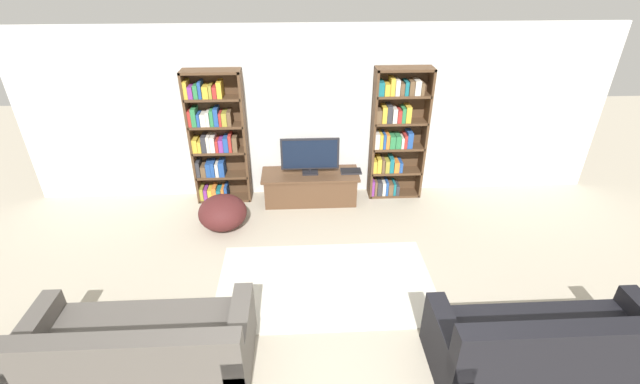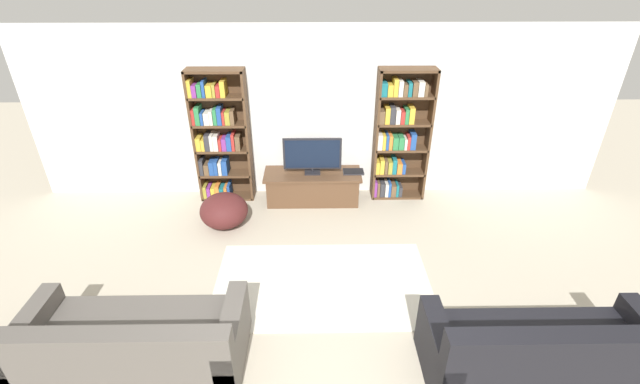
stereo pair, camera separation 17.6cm
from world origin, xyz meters
The scene contains 10 objects.
wall_back centered at (0.00, 4.23, 1.30)m, with size 8.80×0.06×2.60m.
bookshelf_left centered at (-1.54, 4.05, 1.02)m, with size 0.82×0.30×2.03m.
bookshelf_right centered at (1.16, 4.05, 1.02)m, with size 0.82×0.30×2.03m.
tv_stand centered at (-0.14, 3.89, 0.24)m, with size 1.49×0.55×0.48m.
television centered at (-0.14, 3.89, 0.78)m, with size 0.88×0.16×0.57m.
laptop centered at (0.49, 3.91, 0.49)m, with size 0.32×0.20×0.03m.
area_rug centered at (-0.03, 1.94, 0.01)m, with size 2.55×1.50×0.02m.
couch_left_sectional centered at (-1.81, 0.81, 0.27)m, with size 2.04×0.96×0.81m.
couch_right_sofa centered at (1.93, 0.60, 0.30)m, with size 2.09×0.87×0.91m.
beanbag_ottoman centered at (-1.40, 3.22, 0.24)m, with size 0.67×0.67×0.48m, color #4C1E1E.
Camera 1 is at (-0.29, -1.94, 3.46)m, focal length 24.00 mm.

